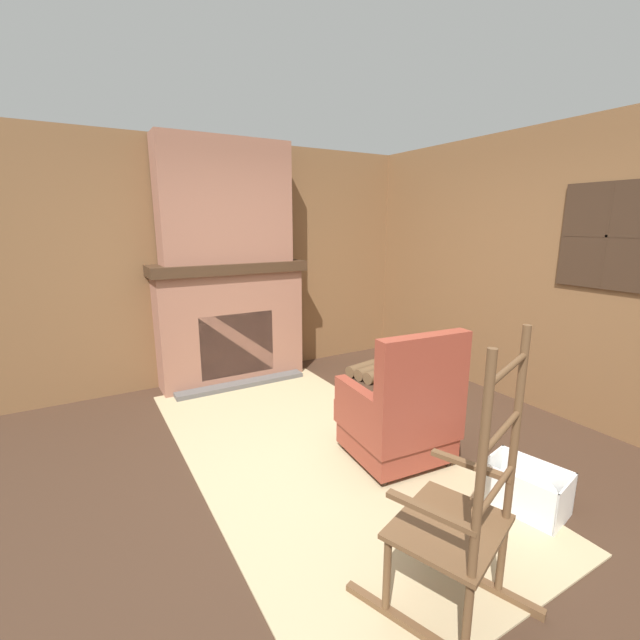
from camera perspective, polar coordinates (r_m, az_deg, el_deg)
ground_plane at (r=3.37m, az=1.30°, el=-19.19°), size 14.00×14.00×0.00m
wood_panel_wall_left at (r=5.05m, az=-12.92°, el=7.37°), size 0.06×5.28×2.67m
wood_panel_wall_back at (r=4.59m, az=27.77°, el=5.80°), size 5.28×0.09×2.67m
fireplace_hearth at (r=4.93m, az=-11.71°, el=-0.46°), size 0.60×1.71×1.36m
chimney_breast at (r=4.82m, az=-12.49°, el=15.12°), size 0.35×1.41×1.29m
area_rug at (r=3.56m, az=-1.13°, el=-17.22°), size 3.55×1.80×0.01m
armchair at (r=3.34m, az=10.71°, el=-12.54°), size 0.75×0.77×1.06m
rocking_chair at (r=2.23m, az=17.95°, el=-24.87°), size 0.92×0.73×1.37m
firewood_stack at (r=5.13m, az=6.80°, el=-6.82°), size 0.50×0.50×0.14m
laundry_basket at (r=3.20m, az=25.74°, el=-19.52°), size 0.53×0.41×0.29m
oil_lamp_vase at (r=4.74m, az=-17.89°, el=8.42°), size 0.12×0.12×0.32m
storage_case at (r=4.97m, az=-8.92°, el=8.44°), size 0.14×0.27×0.12m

